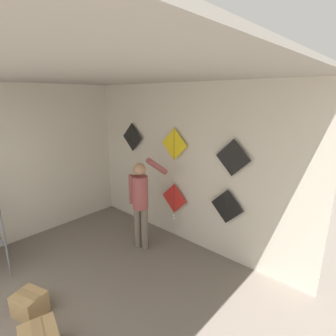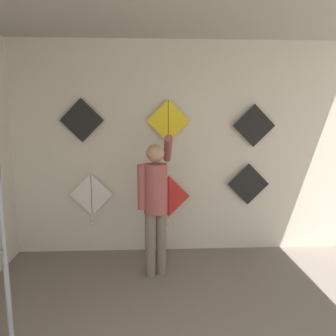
# 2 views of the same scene
# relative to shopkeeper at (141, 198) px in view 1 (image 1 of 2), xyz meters

# --- Properties ---
(back_panel) EXTENTS (4.87, 0.06, 2.80)m
(back_panel) POSITION_rel_shopkeeper_xyz_m (0.18, 0.74, 0.48)
(back_panel) COLOR beige
(back_panel) RESTS_ON ground
(left_panel) EXTENTS (0.06, 4.95, 2.80)m
(left_panel) POSITION_rel_shopkeeper_xyz_m (-1.89, -1.37, 0.48)
(left_panel) COLOR beige
(left_panel) RESTS_ON ground
(ceiling_slab) EXTENTS (4.87, 4.95, 0.04)m
(ceiling_slab) POSITION_rel_shopkeeper_xyz_m (0.18, -1.37, 1.90)
(ceiling_slab) COLOR #A8A399
(shopkeeper) EXTENTS (0.40, 0.62, 1.64)m
(shopkeeper) POSITION_rel_shopkeeper_xyz_m (0.00, 0.00, 0.00)
(shopkeeper) COLOR #726656
(shopkeeper) RESTS_ON ground
(cardboard_box_spare) EXTENTS (0.42, 0.38, 0.30)m
(cardboard_box_spare) POSITION_rel_shopkeeper_xyz_m (0.08, -1.92, -0.78)
(cardboard_box_spare) COLOR tan
(cardboard_box_spare) RESTS_ON ground
(kite_0) EXTENTS (0.56, 0.04, 0.70)m
(kite_0) POSITION_rel_shopkeeper_xyz_m (-0.84, 0.65, -0.14)
(kite_0) COLOR white
(kite_1) EXTENTS (0.56, 0.04, 0.70)m
(kite_1) POSITION_rel_shopkeeper_xyz_m (0.18, 0.65, -0.17)
(kite_1) COLOR red
(kite_2) EXTENTS (0.56, 0.01, 0.56)m
(kite_2) POSITION_rel_shopkeeper_xyz_m (1.26, 0.65, 0.01)
(kite_2) COLOR black
(kite_3) EXTENTS (0.56, 0.01, 0.56)m
(kite_3) POSITION_rel_shopkeeper_xyz_m (-0.93, 0.65, 0.86)
(kite_3) COLOR black
(kite_4) EXTENTS (0.56, 0.01, 0.56)m
(kite_4) POSITION_rel_shopkeeper_xyz_m (0.18, 0.65, 0.85)
(kite_4) COLOR yellow
(kite_5) EXTENTS (0.56, 0.01, 0.56)m
(kite_5) POSITION_rel_shopkeeper_xyz_m (1.30, 0.65, 0.79)
(kite_5) COLOR black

